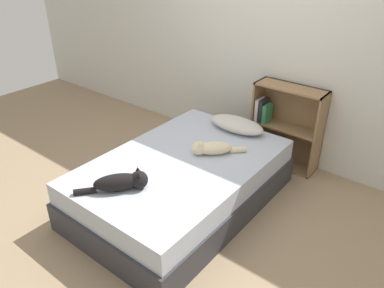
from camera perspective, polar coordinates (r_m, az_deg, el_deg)
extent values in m
plane|color=#997F60|center=(3.59, -1.48, -8.87)|extent=(8.00, 8.00, 0.00)
cube|color=silver|center=(4.13, 11.25, 15.08)|extent=(8.00, 0.06, 2.50)
cube|color=#333338|center=(3.51, -1.51, -7.14)|extent=(1.29, 1.97, 0.27)
cube|color=#B2BCCC|center=(3.38, -1.56, -3.93)|extent=(1.25, 1.91, 0.20)
ellipsoid|color=beige|center=(3.85, 6.83, 2.98)|extent=(0.60, 0.29, 0.12)
ellipsoid|color=beige|center=(3.40, 3.38, -0.63)|extent=(0.34, 0.33, 0.11)
sphere|color=beige|center=(3.38, 1.04, -0.65)|extent=(0.13, 0.13, 0.13)
cone|color=beige|center=(3.32, 1.12, 0.08)|extent=(0.04, 0.04, 0.03)
cone|color=beige|center=(3.38, 0.98, 0.65)|extent=(0.04, 0.04, 0.03)
cylinder|color=beige|center=(3.46, 7.01, -0.87)|extent=(0.14, 0.14, 0.05)
ellipsoid|color=black|center=(2.97, -11.21, -5.74)|extent=(0.35, 0.38, 0.14)
sphere|color=black|center=(2.97, -8.11, -5.39)|extent=(0.14, 0.14, 0.14)
cone|color=black|center=(2.96, -8.28, -3.77)|extent=(0.04, 0.04, 0.03)
cone|color=black|center=(2.90, -8.14, -4.59)|extent=(0.04, 0.04, 0.03)
cylinder|color=black|center=(3.01, -16.00, -6.93)|extent=(0.15, 0.16, 0.05)
cube|color=#8E6B47|center=(4.22, 9.86, 3.91)|extent=(0.02, 0.26, 0.89)
cube|color=#8E6B47|center=(3.97, 18.73, 1.09)|extent=(0.02, 0.26, 0.89)
cube|color=#8E6B47|center=(4.29, 13.48, -2.68)|extent=(0.73, 0.26, 0.02)
cube|color=#8E6B47|center=(3.91, 14.93, 8.27)|extent=(0.73, 0.26, 0.02)
cube|color=#8E6B47|center=(4.08, 14.17, 2.55)|extent=(0.69, 0.26, 0.02)
cube|color=#8E6B47|center=(4.18, 14.88, 3.11)|extent=(0.73, 0.02, 0.89)
cube|color=beige|center=(4.11, 10.26, 5.24)|extent=(0.04, 0.16, 0.25)
cube|color=#232328|center=(4.09, 10.81, 5.09)|extent=(0.04, 0.16, 0.25)
cube|color=#337F47|center=(4.08, 11.39, 4.62)|extent=(0.04, 0.16, 0.20)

